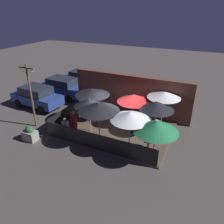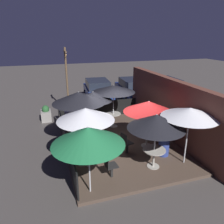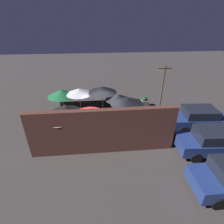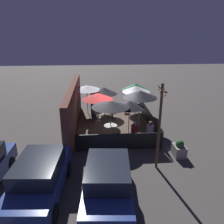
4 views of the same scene
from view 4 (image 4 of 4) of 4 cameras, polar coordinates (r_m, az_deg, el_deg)
name	(u,v)px [view 4 (image 4 of 4)]	position (r m, az deg, el deg)	size (l,w,h in m)	color
ground_plane	(114,127)	(14.98, 0.50, -3.81)	(60.00, 60.00, 0.00)	#423D3A
patio_deck	(114,126)	(14.96, 0.50, -3.60)	(6.82, 4.85, 0.12)	#47382D
building_wall	(74,108)	(14.49, -10.00, 1.11)	(8.42, 0.36, 2.86)	brown
fence_front	(149,117)	(15.12, 9.53, -1.43)	(6.62, 0.05, 0.95)	black
fence_side_left	(119,142)	(11.71, 1.87, -7.81)	(0.05, 4.65, 0.95)	black
patio_umbrella_0	(98,96)	(15.03, -3.78, 4.15)	(2.12, 2.12, 2.07)	#B2B2B7
patio_umbrella_1	(104,91)	(16.53, -2.18, 5.61)	(2.04, 2.04, 2.08)	#B2B2B7
patio_umbrella_2	(111,104)	(12.56, -0.37, 2.10)	(2.22, 2.22, 2.25)	#B2B2B7
patio_umbrella_3	(136,87)	(17.38, 6.18, 6.60)	(2.16, 2.16, 2.20)	#B2B2B7
patio_umbrella_4	(136,89)	(16.00, 6.34, 6.01)	(2.01, 2.01, 2.31)	#B2B2B7
patio_umbrella_5	(87,88)	(16.59, -6.58, 6.35)	(2.05, 2.05, 2.23)	#B2B2B7
patio_umbrella_6	(140,94)	(14.26, 7.36, 4.68)	(2.23, 2.23, 2.44)	#B2B2B7
patio_umbrella_7	(129,104)	(13.18, 4.56, 2.12)	(1.83, 1.83, 2.12)	#B2B2B7
dining_table_0	(98,113)	(15.42, -3.67, -0.38)	(0.84, 0.84, 0.72)	#9E998E
dining_table_1	(104,106)	(16.88, -2.12, 1.50)	(0.84, 0.84, 0.72)	#9E998E
dining_table_2	(111,128)	(13.10, -0.36, -4.14)	(0.80, 0.80, 0.73)	#9E998E
patio_chair_0	(126,106)	(17.17, 3.68, 1.51)	(0.43, 0.43, 0.90)	black
patio_chair_1	(113,112)	(15.79, 0.35, -0.11)	(0.49, 0.49, 0.92)	black
patron_0	(150,132)	(12.95, 9.92, -5.09)	(0.61, 0.61, 1.16)	silver
patron_1	(134,132)	(12.73, 5.89, -5.33)	(0.47, 0.47, 1.17)	maroon
patron_2	(94,110)	(16.29, -4.80, 0.61)	(0.61, 0.61, 1.23)	navy
planter_box	(179,149)	(11.94, 17.15, -9.22)	(0.80, 0.56, 0.92)	gray
light_post	(160,123)	(9.92, 12.32, -2.88)	(1.10, 0.12, 4.09)	brown
parked_car_0	(108,181)	(8.53, -1.08, -17.68)	(4.09, 2.03, 1.62)	navy
parked_car_1	(40,177)	(9.18, -18.35, -15.78)	(4.30, 2.01, 1.62)	navy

